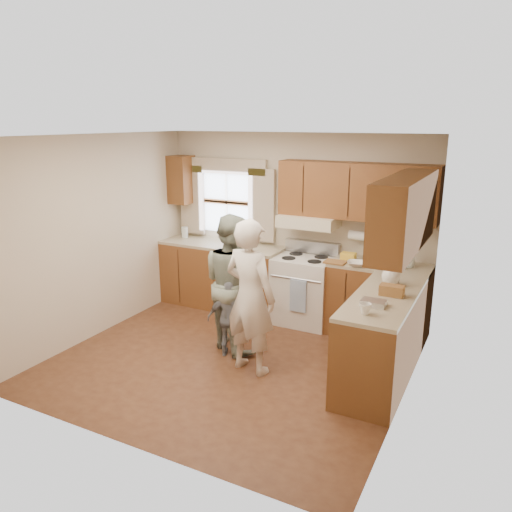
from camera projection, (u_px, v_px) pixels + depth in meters
The scene contains 6 objects.
room at pixel (231, 255), 5.38m from camera, with size 3.80×3.80×3.80m.
kitchen_fixtures at pixel (318, 273), 6.14m from camera, with size 3.80×2.25×2.15m.
stove at pixel (304, 289), 6.69m from camera, with size 0.76×0.67×1.07m.
woman_left at pixel (250, 297), 5.28m from camera, with size 0.62×0.40×1.69m, color beige.
woman_right at pixel (233, 283), 5.83m from camera, with size 0.79×0.62×1.63m, color #243D2D.
child at pixel (230, 318), 5.72m from camera, with size 0.53×0.22×0.91m, color gray.
Camera 1 is at (2.61, -4.50, 2.66)m, focal length 35.00 mm.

